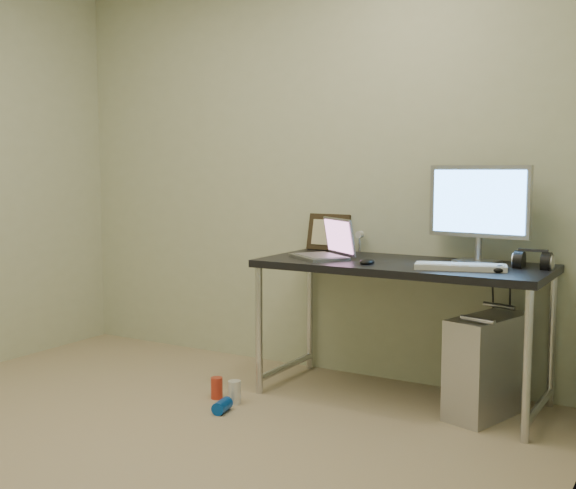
# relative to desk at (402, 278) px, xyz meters

# --- Properties ---
(floor) EXTENTS (3.50, 3.50, 0.00)m
(floor) POSITION_rel_desk_xyz_m (-0.76, -1.42, -0.67)
(floor) COLOR tan
(floor) RESTS_ON ground
(wall_back) EXTENTS (3.50, 0.02, 2.50)m
(wall_back) POSITION_rel_desk_xyz_m (-0.76, 0.33, 0.58)
(wall_back) COLOR beige
(wall_back) RESTS_ON ground
(wall_right) EXTENTS (0.02, 3.50, 2.50)m
(wall_right) POSITION_rel_desk_xyz_m (0.99, -1.42, 0.58)
(wall_right) COLOR beige
(wall_right) RESTS_ON ground
(desk) EXTENTS (1.52, 0.66, 0.75)m
(desk) POSITION_rel_desk_xyz_m (0.00, 0.00, 0.00)
(desk) COLOR black
(desk) RESTS_ON ground
(tower_computer) EXTENTS (0.35, 0.53, 0.54)m
(tower_computer) POSITION_rel_desk_xyz_m (0.47, -0.02, -0.41)
(tower_computer) COLOR silver
(tower_computer) RESTS_ON ground
(cable_a) EXTENTS (0.01, 0.16, 0.69)m
(cable_a) POSITION_rel_desk_xyz_m (0.42, 0.28, -0.27)
(cable_a) COLOR black
(cable_a) RESTS_ON ground
(cable_b) EXTENTS (0.02, 0.11, 0.71)m
(cable_b) POSITION_rel_desk_xyz_m (0.51, 0.26, -0.29)
(cable_b) COLOR black
(cable_b) RESTS_ON ground
(can_red) EXTENTS (0.08, 0.08, 0.12)m
(can_red) POSITION_rel_desk_xyz_m (-0.87, -0.49, -0.61)
(can_red) COLOR red
(can_red) RESTS_ON ground
(can_white) EXTENTS (0.07, 0.07, 0.12)m
(can_white) POSITION_rel_desk_xyz_m (-0.73, -0.51, -0.61)
(can_white) COLOR silver
(can_white) RESTS_ON ground
(can_blue) EXTENTS (0.09, 0.13, 0.07)m
(can_blue) POSITION_rel_desk_xyz_m (-0.71, -0.66, -0.63)
(can_blue) COLOR #0A45B2
(can_blue) RESTS_ON ground
(laptop) EXTENTS (0.41, 0.40, 0.22)m
(laptop) POSITION_rel_desk_xyz_m (-0.43, -0.04, 0.13)
(laptop) COLOR #9FA0A5
(laptop) RESTS_ON desk
(monitor) EXTENTS (0.55, 0.18, 0.51)m
(monitor) POSITION_rel_desk_xyz_m (0.35, 0.18, 0.38)
(monitor) COLOR #9FA0A5
(monitor) RESTS_ON desk
(keyboard) EXTENTS (0.46, 0.25, 0.03)m
(keyboard) POSITION_rel_desk_xyz_m (0.35, -0.11, 0.10)
(keyboard) COLOR silver
(keyboard) RESTS_ON desk
(mouse_right) EXTENTS (0.08, 0.12, 0.04)m
(mouse_right) POSITION_rel_desk_xyz_m (0.53, -0.09, 0.10)
(mouse_right) COLOR black
(mouse_right) RESTS_ON desk
(mouse_left) EXTENTS (0.07, 0.11, 0.04)m
(mouse_left) POSITION_rel_desk_xyz_m (-0.14, -0.15, 0.10)
(mouse_left) COLOR black
(mouse_left) RESTS_ON desk
(headphones) EXTENTS (0.18, 0.11, 0.12)m
(headphones) POSITION_rel_desk_xyz_m (0.65, 0.11, 0.12)
(headphones) COLOR black
(headphones) RESTS_ON desk
(picture_frame) EXTENTS (0.28, 0.09, 0.22)m
(picture_frame) POSITION_rel_desk_xyz_m (-0.60, 0.31, 0.19)
(picture_frame) COLOR black
(picture_frame) RESTS_ON desk
(webcam) EXTENTS (0.05, 0.04, 0.13)m
(webcam) POSITION_rel_desk_xyz_m (-0.38, 0.28, 0.18)
(webcam) COLOR silver
(webcam) RESTS_ON desk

